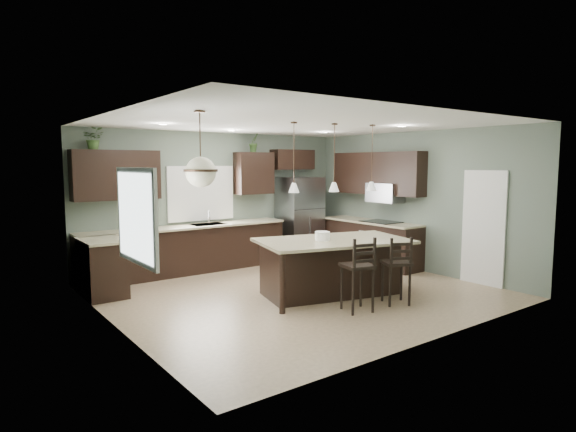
# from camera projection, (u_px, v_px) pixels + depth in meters

# --- Properties ---
(ground) EXTENTS (6.00, 6.00, 0.00)m
(ground) POSITION_uv_depth(u_px,v_px,m) (297.00, 292.00, 8.11)
(ground) COLOR #9E8466
(ground) RESTS_ON ground
(pantry_door) EXTENTS (0.04, 0.82, 2.04)m
(pantry_door) POSITION_uv_depth(u_px,v_px,m) (483.00, 228.00, 8.52)
(pantry_door) COLOR white
(pantry_door) RESTS_ON ground
(window_back) EXTENTS (1.35, 0.02, 1.00)m
(window_back) POSITION_uv_depth(u_px,v_px,m) (201.00, 193.00, 9.89)
(window_back) COLOR white
(window_back) RESTS_ON room_shell
(window_left) EXTENTS (0.02, 1.10, 1.00)m
(window_left) POSITION_uv_depth(u_px,v_px,m) (135.00, 216.00, 5.53)
(window_left) COLOR white
(window_left) RESTS_ON room_shell
(left_return_cabs) EXTENTS (0.60, 0.90, 0.90)m
(left_return_cabs) POSITION_uv_depth(u_px,v_px,m) (102.00, 269.00, 7.82)
(left_return_cabs) COLOR black
(left_return_cabs) RESTS_ON ground
(left_return_countertop) EXTENTS (0.66, 0.96, 0.04)m
(left_return_countertop) POSITION_uv_depth(u_px,v_px,m) (102.00, 240.00, 7.78)
(left_return_countertop) COLOR #BDB48F
(left_return_countertop) RESTS_ON left_return_cabs
(back_lower_cabs) EXTENTS (4.20, 0.60, 0.90)m
(back_lower_cabs) POSITION_uv_depth(u_px,v_px,m) (188.00, 250.00, 9.51)
(back_lower_cabs) COLOR black
(back_lower_cabs) RESTS_ON ground
(back_countertop) EXTENTS (4.20, 0.66, 0.04)m
(back_countertop) POSITION_uv_depth(u_px,v_px,m) (188.00, 227.00, 9.44)
(back_countertop) COLOR #BDB48F
(back_countertop) RESTS_ON back_lower_cabs
(sink_inset) EXTENTS (0.70, 0.45, 0.01)m
(sink_inset) POSITION_uv_depth(u_px,v_px,m) (208.00, 224.00, 9.71)
(sink_inset) COLOR gray
(sink_inset) RESTS_ON back_countertop
(faucet) EXTENTS (0.02, 0.02, 0.28)m
(faucet) POSITION_uv_depth(u_px,v_px,m) (209.00, 217.00, 9.67)
(faucet) COLOR silver
(faucet) RESTS_ON back_countertop
(back_upper_left) EXTENTS (1.55, 0.34, 0.90)m
(back_upper_left) POSITION_uv_depth(u_px,v_px,m) (116.00, 175.00, 8.68)
(back_upper_left) COLOR black
(back_upper_left) RESTS_ON room_shell
(back_upper_right) EXTENTS (0.85, 0.34, 0.90)m
(back_upper_right) POSITION_uv_depth(u_px,v_px,m) (254.00, 173.00, 10.43)
(back_upper_right) COLOR black
(back_upper_right) RESTS_ON room_shell
(fridge_header) EXTENTS (1.05, 0.34, 0.45)m
(fridge_header) POSITION_uv_depth(u_px,v_px,m) (293.00, 160.00, 11.02)
(fridge_header) COLOR black
(fridge_header) RESTS_ON room_shell
(right_lower_cabs) EXTENTS (0.60, 2.35, 0.90)m
(right_lower_cabs) POSITION_uv_depth(u_px,v_px,m) (372.00, 243.00, 10.36)
(right_lower_cabs) COLOR black
(right_lower_cabs) RESTS_ON ground
(right_countertop) EXTENTS (0.66, 2.35, 0.04)m
(right_countertop) POSITION_uv_depth(u_px,v_px,m) (371.00, 222.00, 10.30)
(right_countertop) COLOR #BDB48F
(right_countertop) RESTS_ON right_lower_cabs
(cooktop) EXTENTS (0.58, 0.75, 0.02)m
(cooktop) POSITION_uv_depth(u_px,v_px,m) (381.00, 222.00, 10.07)
(cooktop) COLOR black
(cooktop) RESTS_ON right_countertop
(wall_oven_front) EXTENTS (0.01, 0.72, 0.60)m
(wall_oven_front) POSITION_uv_depth(u_px,v_px,m) (371.00, 246.00, 9.96)
(wall_oven_front) COLOR gray
(wall_oven_front) RESTS_ON right_lower_cabs
(right_upper_cabs) EXTENTS (0.34, 2.35, 0.90)m
(right_upper_cabs) POSITION_uv_depth(u_px,v_px,m) (377.00, 173.00, 10.27)
(right_upper_cabs) COLOR black
(right_upper_cabs) RESTS_ON room_shell
(microwave) EXTENTS (0.40, 0.75, 0.40)m
(microwave) POSITION_uv_depth(u_px,v_px,m) (385.00, 193.00, 10.07)
(microwave) COLOR gray
(microwave) RESTS_ON right_upper_cabs
(refrigerator) EXTENTS (0.90, 0.74, 1.85)m
(refrigerator) POSITION_uv_depth(u_px,v_px,m) (300.00, 218.00, 11.01)
(refrigerator) COLOR gray
(refrigerator) RESTS_ON ground
(kitchen_island) EXTENTS (2.68, 1.94, 0.92)m
(kitchen_island) POSITION_uv_depth(u_px,v_px,m) (333.00, 267.00, 7.88)
(kitchen_island) COLOR black
(kitchen_island) RESTS_ON ground
(serving_dish) EXTENTS (0.24, 0.24, 0.14)m
(serving_dish) POSITION_uv_depth(u_px,v_px,m) (322.00, 236.00, 7.75)
(serving_dish) COLOR white
(serving_dish) RESTS_ON kitchen_island
(bar_stool_center) EXTENTS (0.50, 0.50, 1.11)m
(bar_stool_center) POSITION_uv_depth(u_px,v_px,m) (357.00, 274.00, 6.99)
(bar_stool_center) COLOR black
(bar_stool_center) RESTS_ON ground
(bar_stool_right) EXTENTS (0.53, 0.53, 1.06)m
(bar_stool_right) POSITION_uv_depth(u_px,v_px,m) (396.00, 270.00, 7.37)
(bar_stool_right) COLOR black
(bar_stool_right) RESTS_ON ground
(pendant_left) EXTENTS (0.17, 0.17, 1.10)m
(pendant_left) POSITION_uv_depth(u_px,v_px,m) (294.00, 157.00, 7.43)
(pendant_left) COLOR white
(pendant_left) RESTS_ON room_shell
(pendant_center) EXTENTS (0.17, 0.17, 1.10)m
(pendant_center) POSITION_uv_depth(u_px,v_px,m) (334.00, 158.00, 7.69)
(pendant_center) COLOR silver
(pendant_center) RESTS_ON room_shell
(pendant_right) EXTENTS (0.17, 0.17, 1.10)m
(pendant_right) POSITION_uv_depth(u_px,v_px,m) (372.00, 158.00, 7.95)
(pendant_right) COLOR white
(pendant_right) RESTS_ON room_shell
(chandelier) EXTENTS (0.42, 0.42, 0.94)m
(chandelier) POSITION_uv_depth(u_px,v_px,m) (200.00, 149.00, 5.88)
(chandelier) COLOR beige
(chandelier) RESTS_ON room_shell
(plant_back_left) EXTENTS (0.41, 0.38, 0.38)m
(plant_back_left) POSITION_uv_depth(u_px,v_px,m) (94.00, 138.00, 8.37)
(plant_back_left) COLOR #325123
(plant_back_left) RESTS_ON back_upper_left
(plant_back_right) EXTENTS (0.27, 0.24, 0.41)m
(plant_back_right) POSITION_uv_depth(u_px,v_px,m) (254.00, 143.00, 10.33)
(plant_back_right) COLOR #345424
(plant_back_right) RESTS_ON back_upper_right
(room_shell) EXTENTS (6.00, 6.00, 6.00)m
(room_shell) POSITION_uv_depth(u_px,v_px,m) (298.00, 191.00, 7.92)
(room_shell) COLOR slate
(room_shell) RESTS_ON ground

